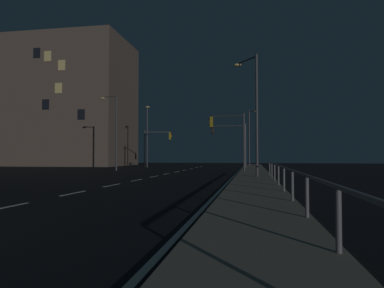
# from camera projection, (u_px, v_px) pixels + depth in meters

# --- Properties ---
(ground_plane) EXTENTS (112.00, 112.00, 0.00)m
(ground_plane) POSITION_uv_depth(u_px,v_px,m) (139.00, 180.00, 22.76)
(ground_plane) COLOR black
(ground_plane) RESTS_ON ground
(sidewalk_right) EXTENTS (2.56, 77.00, 0.14)m
(sidewalk_right) POSITION_uv_depth(u_px,v_px,m) (254.00, 180.00, 21.50)
(sidewalk_right) COLOR gray
(sidewalk_right) RESTS_ON ground
(lane_markings_center) EXTENTS (0.14, 50.00, 0.01)m
(lane_markings_center) POSITION_uv_depth(u_px,v_px,m) (154.00, 176.00, 26.21)
(lane_markings_center) COLOR silver
(lane_markings_center) RESTS_ON ground
(lane_edge_line) EXTENTS (0.14, 53.00, 0.01)m
(lane_edge_line) POSITION_uv_depth(u_px,v_px,m) (234.00, 176.00, 26.68)
(lane_edge_line) COLOR silver
(lane_edge_line) RESTS_ON ground
(traffic_light_far_center) EXTENTS (3.32, 0.34, 5.36)m
(traffic_light_far_center) POSITION_uv_depth(u_px,v_px,m) (229.00, 131.00, 32.22)
(traffic_light_far_center) COLOR #38383D
(traffic_light_far_center) RESTS_ON sidewalk_right
(traffic_light_overhead_east) EXTENTS (3.70, 0.71, 4.97)m
(traffic_light_overhead_east) POSITION_uv_depth(u_px,v_px,m) (157.00, 141.00, 46.09)
(traffic_light_overhead_east) COLOR #2D3033
(traffic_light_overhead_east) RESTS_ON ground
(traffic_light_far_left) EXTENTS (4.14, 0.54, 5.23)m
(traffic_light_far_left) POSITION_uv_depth(u_px,v_px,m) (230.00, 137.00, 41.38)
(traffic_light_far_left) COLOR #4C4C51
(traffic_light_far_left) RESTS_ON sidewalk_right
(street_lamp_across_street) EXTENTS (1.73, 1.99, 8.43)m
(street_lamp_across_street) POSITION_uv_depth(u_px,v_px,m) (253.00, 104.00, 24.25)
(street_lamp_across_street) COLOR #38383D
(street_lamp_across_street) RESTS_ON sidewalk_right
(street_lamp_median) EXTENTS (2.25, 0.92, 8.09)m
(street_lamp_median) POSITION_uv_depth(u_px,v_px,m) (114.00, 125.00, 37.11)
(street_lamp_median) COLOR #38383D
(street_lamp_median) RESTS_ON ground
(street_lamp_mid_block) EXTENTS (0.89, 1.84, 8.26)m
(street_lamp_mid_block) POSITION_uv_depth(u_px,v_px,m) (147.00, 131.00, 47.27)
(street_lamp_mid_block) COLOR #38383D
(street_lamp_mid_block) RESTS_ON ground
(street_lamp_far_end) EXTENTS (1.31, 1.08, 7.64)m
(street_lamp_far_end) POSITION_uv_depth(u_px,v_px,m) (250.00, 133.00, 47.36)
(street_lamp_far_end) COLOR #38383D
(street_lamp_far_end) RESTS_ON sidewalk_right
(barrier_fence) EXTENTS (0.09, 23.93, 0.98)m
(barrier_fence) POSITION_uv_depth(u_px,v_px,m) (284.00, 173.00, 13.87)
(barrier_fence) COLOR #59595E
(barrier_fence) RESTS_ON sidewalk_right
(building_distant) EXTENTS (22.72, 13.02, 20.15)m
(building_distant) POSITION_uv_depth(u_px,v_px,m) (60.00, 104.00, 57.33)
(building_distant) COLOR brown
(building_distant) RESTS_ON ground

